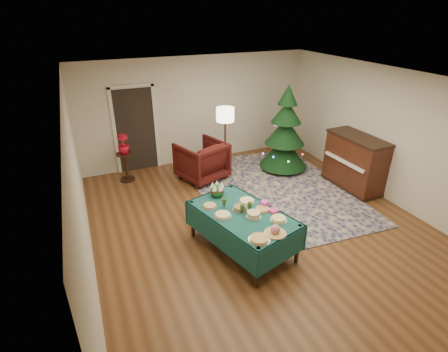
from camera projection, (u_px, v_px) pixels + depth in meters
name	position (u px, v px, depth m)	size (l,w,h in m)	color
room_shell	(264.00, 161.00, 6.05)	(7.00, 7.00, 7.00)	#593319
doorway	(136.00, 128.00, 8.47)	(1.08, 0.04, 2.16)	black
rug	(273.00, 190.00, 7.89)	(3.20, 4.20, 0.02)	#131347
buffet_table	(243.00, 220.00, 5.78)	(1.53, 2.05, 0.71)	black
platter_0	(259.00, 239.00, 5.05)	(0.32, 0.32, 0.04)	silver
platter_1	(275.00, 231.00, 5.17)	(0.34, 0.34, 0.15)	silver
platter_2	(278.00, 219.00, 5.50)	(0.27, 0.27, 0.06)	silver
platter_3	(254.00, 215.00, 5.58)	(0.25, 0.25, 0.10)	silver
platter_4	(262.00, 209.00, 5.78)	(0.26, 0.26, 0.04)	silver
platter_5	(223.00, 215.00, 5.62)	(0.29, 0.29, 0.05)	silver
platter_6	(240.00, 208.00, 5.79)	(0.25, 0.25, 0.07)	silver
platter_7	(247.00, 201.00, 6.03)	(0.28, 0.28, 0.04)	silver
platter_8	(210.00, 206.00, 5.88)	(0.25, 0.25, 0.04)	silver
goblet_0	(224.00, 203.00, 5.84)	(0.08, 0.08, 0.17)	#2D471E
goblet_1	(250.00, 206.00, 5.74)	(0.08, 0.08, 0.17)	#2D471E
goblet_2	(242.00, 209.00, 5.66)	(0.08, 0.08, 0.17)	#2D471E
napkin_stack	(273.00, 211.00, 5.75)	(0.14, 0.14, 0.04)	#D53B75
gift_box	(265.00, 204.00, 5.89)	(0.11, 0.11, 0.10)	#E53FB5
centerpiece	(217.00, 190.00, 6.17)	(0.26, 0.26, 0.29)	#1E4C1E
armchair	(202.00, 159.00, 8.24)	(0.99, 0.93, 1.02)	#42100E
floor_lamp	(225.00, 119.00, 7.97)	(0.41, 0.41, 1.70)	#A57F3F
side_table	(126.00, 167.00, 8.23)	(0.39, 0.39, 0.69)	black
potted_plant	(124.00, 148.00, 8.01)	(0.26, 0.46, 0.26)	red
christmas_tree	(285.00, 133.00, 8.52)	(1.27, 1.27, 2.15)	black
piano	(355.00, 163.00, 7.81)	(0.70, 1.43, 1.23)	black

